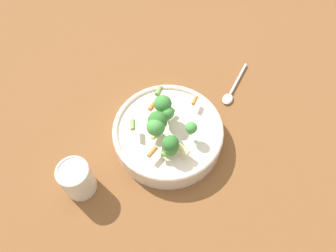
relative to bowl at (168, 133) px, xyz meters
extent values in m
plane|color=brown|center=(0.00, 0.00, -0.03)|extent=(3.00, 3.00, 0.00)
cylinder|color=beige|center=(0.00, 0.00, -0.01)|extent=(0.26, 0.26, 0.05)
torus|color=beige|center=(0.00, 0.00, 0.02)|extent=(0.26, 0.26, 0.01)
cylinder|color=#8CB766|center=(0.00, -0.07, 0.03)|extent=(0.01, 0.01, 0.01)
sphere|color=#3D8438|center=(0.00, -0.07, 0.05)|extent=(0.03, 0.03, 0.03)
cylinder|color=#8CB766|center=(0.00, -0.06, 0.04)|extent=(0.01, 0.01, 0.01)
sphere|color=#33722D|center=(0.00, -0.06, 0.06)|extent=(0.04, 0.04, 0.04)
cylinder|color=#8CB766|center=(-0.01, 0.03, 0.05)|extent=(0.01, 0.01, 0.01)
sphere|color=#3D8438|center=(-0.01, 0.03, 0.07)|extent=(0.04, 0.04, 0.04)
cylinder|color=#8CB766|center=(-0.03, -0.02, 0.04)|extent=(0.01, 0.01, 0.02)
sphere|color=#479342|center=(-0.03, -0.02, 0.07)|extent=(0.04, 0.04, 0.04)
cylinder|color=#8CB766|center=(0.05, -0.03, 0.04)|extent=(0.01, 0.01, 0.01)
sphere|color=#479342|center=(0.05, -0.03, 0.06)|extent=(0.03, 0.03, 0.03)
cylinder|color=#8CB766|center=(-0.02, -0.01, 0.04)|extent=(0.01, 0.01, 0.02)
sphere|color=#33722D|center=(-0.02, -0.01, 0.07)|extent=(0.04, 0.04, 0.04)
cylinder|color=#8CB766|center=(0.00, 0.02, 0.04)|extent=(0.01, 0.01, 0.02)
sphere|color=#479342|center=(0.00, 0.02, 0.06)|extent=(0.03, 0.03, 0.03)
cylinder|color=orange|center=(0.07, 0.06, 0.04)|extent=(0.02, 0.02, 0.01)
cylinder|color=#729E4C|center=(-0.08, 0.00, 0.05)|extent=(0.01, 0.02, 0.01)
cylinder|color=beige|center=(-0.03, -0.02, 0.03)|extent=(0.02, 0.03, 0.01)
cylinder|color=beige|center=(-0.02, 0.02, 0.03)|extent=(0.02, 0.02, 0.01)
cylinder|color=orange|center=(-0.03, 0.05, 0.04)|extent=(0.02, 0.02, 0.01)
cylinder|color=#729E4C|center=(-0.01, -0.07, 0.04)|extent=(0.03, 0.02, 0.01)
cylinder|color=orange|center=(-0.04, -0.07, 0.04)|extent=(0.02, 0.03, 0.01)
cylinder|color=#729E4C|center=(-0.01, 0.09, 0.05)|extent=(0.02, 0.03, 0.01)
cylinder|color=beige|center=(0.03, -0.07, 0.04)|extent=(0.03, 0.03, 0.01)
cylinder|color=#729E4C|center=(0.01, 0.04, 0.03)|extent=(0.02, 0.02, 0.01)
cylinder|color=silver|center=(-0.20, -0.10, 0.01)|extent=(0.07, 0.07, 0.09)
torus|color=silver|center=(-0.20, -0.10, 0.06)|extent=(0.07, 0.07, 0.01)
cylinder|color=silver|center=(0.20, 0.17, -0.02)|extent=(0.07, 0.10, 0.01)
ellipsoid|color=silver|center=(0.16, 0.10, -0.02)|extent=(0.04, 0.04, 0.01)
camera|label=1|loc=(-0.03, -0.38, 0.66)|focal=35.00mm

